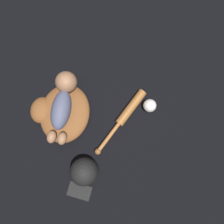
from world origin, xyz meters
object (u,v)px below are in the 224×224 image
Objects in this scene: baseball at (150,106)px; baseball_cap at (84,172)px; baseball_bat at (126,114)px; baseball_glove at (61,113)px; baby_figure at (63,101)px.

baseball is 0.48m from baseball_cap.
baseball_cap is (-0.28, 0.39, 0.02)m from baseball.
baseball_glove is at bearing 79.41° from baseball_bat.
baby_figure is at bearing 7.36° from baseball_cap.
baseball_glove is 0.47m from baseball.
baby_figure is (0.03, -0.03, 0.09)m from baseball_glove.
baseball_bat is 4.60× the size of baseball.
baby_figure reaches higher than baseball_cap.
baseball_cap is at bearing -166.05° from baseball_glove.
baseball_glove reaches higher than baseball.
baseball_bat is (-0.10, -0.31, -0.11)m from baby_figure.
baby_figure reaches higher than baseball_glove.
baseball_glove is 0.33m from baseball_cap.
baby_figure is 5.13× the size of baseball.
baseball_glove is 0.10m from baby_figure.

